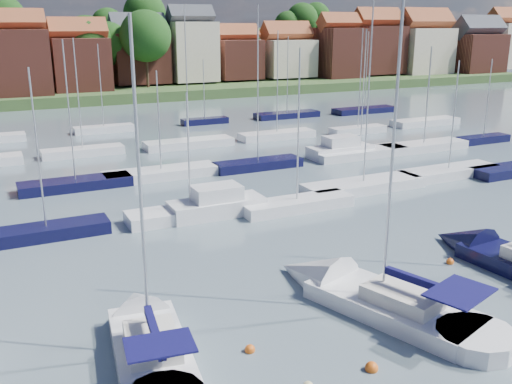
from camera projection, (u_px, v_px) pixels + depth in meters
ground at (194, 154)px, 61.39m from camera, size 260.00×260.00×0.00m
sailboat_left at (147, 338)px, 24.88m from camera, size 4.31×11.39×15.11m
sailboat_centre at (362, 295)px, 28.78m from camera, size 7.48×13.64×17.87m
sailboat_navy at (504, 259)px, 33.24m from camera, size 4.10×11.85×16.10m
buoy_c at (371, 370)px, 23.17m from camera, size 0.54×0.54×0.54m
buoy_e at (450, 264)px, 33.45m from camera, size 0.45×0.45×0.45m
buoy_h at (250, 352)px, 24.48m from camera, size 0.45×0.45×0.45m
marina_field at (227, 158)px, 57.86m from camera, size 79.62×41.41×15.93m
far_shore_town at (75, 61)px, 141.12m from camera, size 212.46×90.00×22.27m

